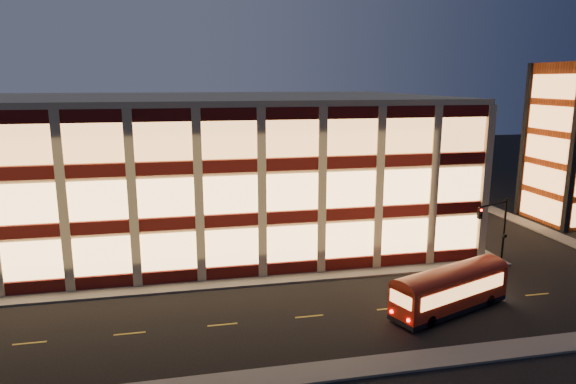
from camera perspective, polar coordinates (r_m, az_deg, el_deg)
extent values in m
plane|color=black|center=(41.40, -5.19, -10.55)|extent=(200.00, 200.00, 0.00)
cube|color=#514F4C|center=(42.10, -9.48, -10.17)|extent=(54.00, 2.00, 0.15)
cube|color=#514F4C|center=(63.36, 14.00, -2.67)|extent=(2.00, 30.00, 0.15)
cube|color=#514F4C|center=(68.81, 22.28, -2.06)|extent=(2.00, 30.00, 0.15)
cube|color=#514F4C|center=(29.91, -2.03, -19.97)|extent=(100.00, 2.00, 0.15)
cube|color=tan|center=(55.69, -10.49, 2.75)|extent=(50.00, 30.00, 14.00)
cube|color=tan|center=(54.98, -10.79, 10.22)|extent=(50.40, 30.40, 0.50)
cube|color=#470C0A|center=(42.70, -9.56, -9.01)|extent=(50.10, 0.25, 1.00)
cube|color=#F4B466|center=(42.01, -9.66, -6.33)|extent=(49.00, 0.20, 3.00)
cube|color=#470C0A|center=(62.85, 13.31, -2.22)|extent=(0.25, 30.10, 1.00)
cube|color=#F4B466|center=(62.36, 13.38, -0.35)|extent=(0.20, 29.00, 3.00)
cube|color=#470C0A|center=(41.32, -9.77, -3.31)|extent=(50.10, 0.25, 1.00)
cube|color=#F4B466|center=(40.83, -9.88, -0.46)|extent=(49.00, 0.20, 3.00)
cube|color=#470C0A|center=(61.92, 13.50, 1.73)|extent=(0.25, 30.10, 1.00)
cube|color=#F4B466|center=(61.57, 13.59, 3.65)|extent=(0.20, 29.00, 3.00)
cube|color=#470C0A|center=(40.37, -10.00, 2.72)|extent=(50.10, 0.25, 1.00)
cube|color=#F4B466|center=(40.11, -10.11, 5.68)|extent=(49.00, 0.20, 3.00)
cube|color=#470C0A|center=(61.29, 13.71, 5.78)|extent=(0.25, 30.10, 1.00)
cube|color=#F4B466|center=(61.09, 13.79, 7.73)|extent=(0.20, 29.00, 3.00)
cube|color=black|center=(61.48, 29.18, 4.16)|extent=(0.60, 0.60, 18.00)
cube|color=black|center=(67.66, 24.78, 5.20)|extent=(0.60, 0.60, 18.00)
cube|color=#FFA759|center=(65.65, 26.21, -1.52)|extent=(0.16, 6.60, 2.60)
cube|color=#FFA759|center=(64.99, 26.50, 1.39)|extent=(0.16, 6.60, 2.60)
cube|color=#FFA759|center=(64.51, 26.78, 4.36)|extent=(0.16, 6.60, 2.60)
cube|color=#FFA759|center=(64.21, 27.08, 7.36)|extent=(0.16, 6.60, 2.60)
cube|color=#FFA759|center=(64.09, 27.38, 10.38)|extent=(0.16, 6.60, 2.60)
cylinder|color=black|center=(49.40, 22.87, -4.00)|extent=(0.18, 0.18, 6.00)
cylinder|color=black|center=(47.17, 21.90, -1.27)|extent=(3.56, 1.63, 0.14)
cube|color=black|center=(45.74, 20.54, -2.21)|extent=(0.32, 0.32, 0.95)
sphere|color=#FF0C05|center=(45.52, 20.69, -1.90)|extent=(0.20, 0.20, 0.20)
cube|color=black|center=(49.35, 22.96, -4.51)|extent=(0.25, 0.18, 0.28)
cube|color=#9B1B08|center=(38.54, 17.56, -10.26)|extent=(9.84, 5.66, 2.21)
cube|color=black|center=(39.04, 17.44, -12.02)|extent=(9.84, 5.66, 0.34)
cylinder|color=black|center=(36.23, 15.53, -13.70)|extent=(0.91, 0.58, 0.87)
cylinder|color=black|center=(37.51, 13.08, -12.63)|extent=(0.91, 0.58, 0.87)
cylinder|color=black|center=(40.70, 21.45, -11.15)|extent=(0.91, 0.58, 0.87)
cylinder|color=black|center=(41.84, 19.08, -10.31)|extent=(0.91, 0.58, 0.87)
cube|color=#FFA759|center=(37.73, 19.04, -10.38)|extent=(7.93, 3.06, 0.96)
cube|color=#FFA759|center=(39.16, 16.19, -9.35)|extent=(7.93, 3.06, 0.96)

